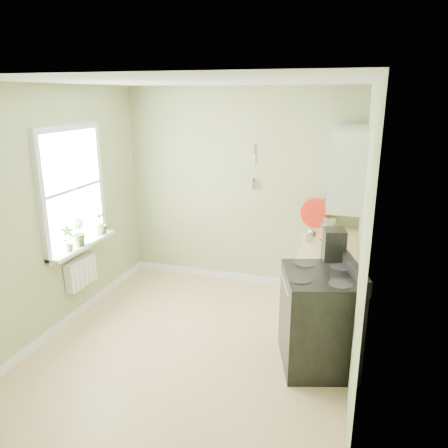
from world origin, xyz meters
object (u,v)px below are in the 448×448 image
(stove, at_px, (319,319))
(coffee_maker, at_px, (333,248))
(kettle, at_px, (310,236))
(stand_mixer, at_px, (330,215))

(stove, xyz_separation_m, coffee_maker, (0.07, 0.42, 0.60))
(kettle, bearing_deg, stand_mixer, 74.48)
(stand_mixer, bearing_deg, kettle, -105.52)
(coffee_maker, bearing_deg, stand_mixer, 95.20)
(stove, bearing_deg, coffee_maker, 80.50)
(stand_mixer, bearing_deg, stove, -88.47)
(stove, relative_size, stand_mixer, 2.54)
(kettle, bearing_deg, coffee_maker, -64.56)
(kettle, xyz_separation_m, coffee_maker, (0.30, -0.62, 0.09))
(stove, xyz_separation_m, stand_mixer, (-0.05, 1.69, 0.60))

